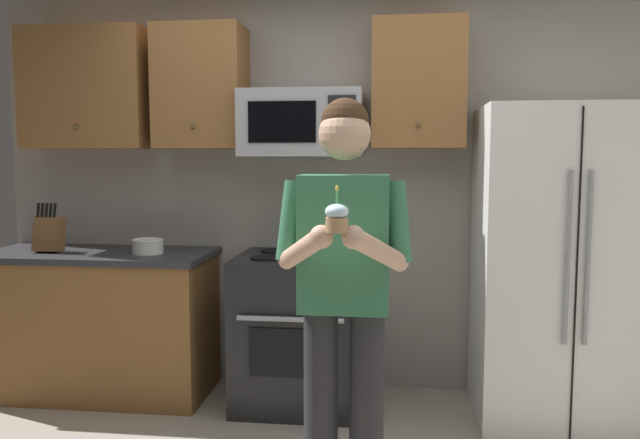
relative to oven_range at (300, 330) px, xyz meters
name	(u,v)px	position (x,y,z in m)	size (l,w,h in m)	color
wall_back	(331,190)	(0.15, 0.39, 0.84)	(4.40, 0.10, 2.60)	gray
oven_range	(300,330)	(0.00, 0.00, 0.00)	(0.76, 0.70, 0.93)	black
microwave	(302,124)	(0.00, 0.12, 1.26)	(0.74, 0.41, 0.40)	#9EA0A5
refrigerator	(558,265)	(1.50, -0.04, 0.44)	(0.90, 0.75, 1.80)	white
cabinet_row_upper	(213,88)	(-0.57, 0.17, 1.49)	(2.78, 0.36, 0.76)	brown
counter_left	(100,322)	(-1.30, 0.02, 0.00)	(1.44, 0.66, 0.92)	brown
knife_block	(49,234)	(-1.59, -0.03, 0.57)	(0.16, 0.15, 0.32)	brown
bowl_large_white	(148,246)	(-0.95, -0.02, 0.51)	(0.20, 0.20, 0.09)	white
person	(344,280)	(0.36, -1.08, 0.53)	(0.60, 0.48, 1.76)	#262628
cupcake	(337,218)	(0.36, -1.41, 0.83)	(0.09, 0.09, 0.17)	#A87F56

